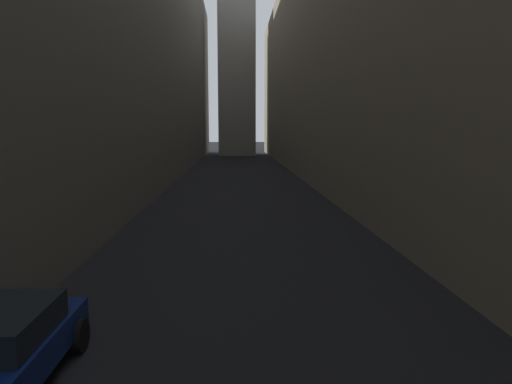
# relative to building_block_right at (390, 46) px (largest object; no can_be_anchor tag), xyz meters

# --- Properties ---
(ground_plane) EXTENTS (264.00, 264.00, 0.00)m
(ground_plane) POSITION_rel_building_block_right_xyz_m (-12.56, -2.00, -11.30)
(ground_plane) COLOR black
(building_block_left) EXTENTS (10.02, 108.00, 25.91)m
(building_block_left) POSITION_rel_building_block_right_xyz_m (-23.07, 0.00, 1.65)
(building_block_left) COLOR #60594F
(building_block_left) RESTS_ON ground
(building_block_right) EXTENTS (14.12, 108.00, 22.60)m
(building_block_right) POSITION_rel_building_block_right_xyz_m (0.00, 0.00, 0.00)
(building_block_right) COLOR gray
(building_block_right) RESTS_ON ground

